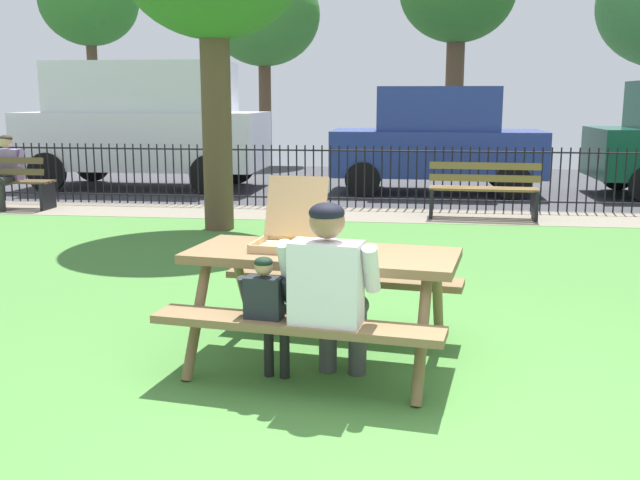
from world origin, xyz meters
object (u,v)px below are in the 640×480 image
parked_car_left (437,139)px  picnic_table_foreground (322,276)px  pizza_box_open (290,234)px  pizza_slice_on_table (343,251)px  far_tree_left (89,2)px  child_at_table (268,307)px  park_bench_left (3,183)px  person_on_park_bench (5,168)px  far_tree_midleft (264,16)px  adult_at_table (330,288)px  park_bench_center (483,191)px  parked_car_far_left (144,122)px

parked_car_left → picnic_table_foreground: bearing=-96.2°
pizza_box_open → pizza_slice_on_table: size_ratio=1.92×
pizza_slice_on_table → far_tree_left: bearing=119.5°
child_at_table → parked_car_left: size_ratio=0.22×
park_bench_left → person_on_park_bench: person_on_park_bench is taller
pizza_box_open → child_at_table: size_ratio=0.67×
far_tree_midleft → parked_car_left: bearing=-52.5°
child_at_table → parked_car_left: (1.27, 9.72, 0.50)m
adult_at_table → park_bench_left: size_ratio=0.74×
park_bench_center → parked_car_far_left: 7.06m
park_bench_center → far_tree_left: size_ratio=0.29×
park_bench_center → far_tree_left: far_tree_left is taller
child_at_table → adult_at_table: bearing=-4.0°
picnic_table_foreground → pizza_box_open: bearing=152.3°
pizza_box_open → pizza_slice_on_table: (0.38, -0.13, -0.08)m
picnic_table_foreground → far_tree_midleft: far_tree_midleft is taller
park_bench_left → pizza_box_open: bearing=-46.6°
pizza_box_open → park_bench_left: (-5.80, 6.13, -0.44)m
person_on_park_bench → far_tree_midleft: 9.73m
picnic_table_foreground → parked_car_far_left: size_ratio=0.42×
person_on_park_bench → parked_car_left: (6.98, 2.95, 0.35)m
pizza_slice_on_table → person_on_park_bench: bearing=134.3°
park_bench_left → park_bench_center: (7.66, 0.00, 0.00)m
park_bench_center → parked_car_left: bearing=101.9°
parked_car_left → adult_at_table: bearing=-95.2°
pizza_box_open → person_on_park_bench: bearing=133.1°
park_bench_left → far_tree_midleft: bearing=74.0°
pizza_slice_on_table → adult_at_table: bearing=-93.0°
far_tree_midleft → pizza_box_open: bearing=-77.7°
pizza_slice_on_table → person_on_park_bench: (-6.13, 6.28, -0.12)m
parked_car_far_left → far_tree_left: size_ratio=0.84×
park_bench_left → park_bench_center: bearing=0.0°
pizza_slice_on_table → far_tree_midleft: size_ratio=0.06×
pizza_box_open → person_on_park_bench: (-5.75, 6.15, -0.20)m
pizza_slice_on_table → parked_car_left: 9.27m
park_bench_left → far_tree_midleft: far_tree_midleft is taller
adult_at_table → parked_car_left: parked_car_left is taller
park_bench_left → child_at_table: bearing=-49.5°
pizza_box_open → parked_car_left: 9.18m
parked_car_far_left → picnic_table_foreground: bearing=-62.9°
park_bench_left → far_tree_midleft: 9.84m
child_at_table → far_tree_left: 18.00m
parked_car_far_left → parked_car_left: bearing=0.0°
pizza_slice_on_table → far_tree_midleft: (-3.65, 15.11, 3.15)m
adult_at_table → pizza_box_open: bearing=118.7°
person_on_park_bench → far_tree_midleft: far_tree_midleft is taller
picnic_table_foreground → park_bench_left: park_bench_left is taller
parked_car_left → far_tree_midleft: (-4.50, 5.88, 2.91)m
pizza_box_open → adult_at_table: bearing=-61.3°
park_bench_left → person_on_park_bench: bearing=20.6°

